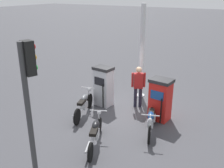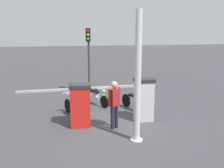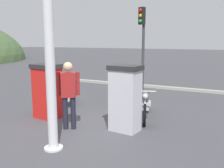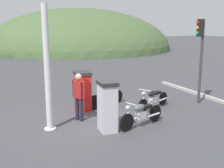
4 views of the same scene
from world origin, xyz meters
name	(u,v)px [view 1 (image 1 of 4)]	position (x,y,z in m)	size (l,w,h in m)	color
ground_plane	(128,113)	(0.00, 0.00, 0.00)	(120.00, 120.00, 0.00)	#424247
fuel_pump_near	(103,86)	(-0.13, -1.24, 0.84)	(0.66, 0.82, 1.66)	silver
fuel_pump_far	(160,99)	(-0.13, 1.24, 0.81)	(0.72, 0.84, 1.59)	red
motorcycle_near_pump	(84,104)	(1.06, -1.37, 0.45)	(1.96, 0.80, 0.94)	black
motorcycle_far_pump	(151,121)	(0.96, 1.35, 0.45)	(1.84, 0.81, 0.94)	black
motorcycle_extra	(95,133)	(2.54, 0.18, 0.44)	(1.94, 0.98, 0.92)	black
attendant_person	(138,84)	(-0.67, 0.09, 1.00)	(0.37, 0.53, 1.73)	#1E1E2D
roadside_traffic_light	(30,95)	(4.80, 0.11, 2.50)	(0.40, 0.29, 3.65)	#38383A
canopy_support_pole	(142,54)	(-1.84, -0.34, 1.95)	(0.40, 0.40, 4.06)	silver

